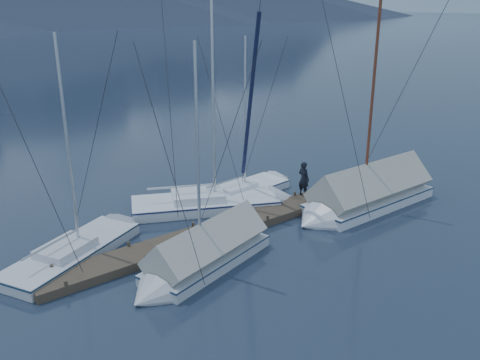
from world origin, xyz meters
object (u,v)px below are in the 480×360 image
at_px(sailboat_covered_far, 198,259).
at_px(sailboat_open_mid, 226,203).
at_px(person, 304,179).
at_px(sailboat_open_right, 251,189).
at_px(sailboat_open_left, 88,245).
at_px(sailboat_covered_near, 361,198).

bearing_deg(sailboat_covered_far, sailboat_open_mid, 43.87).
bearing_deg(person, sailboat_covered_far, 102.74).
bearing_deg(sailboat_open_right, sailboat_open_left, -173.63).
height_order(sailboat_open_mid, person, sailboat_open_mid).
bearing_deg(person, sailboat_open_mid, 56.88).
bearing_deg(sailboat_open_right, person, -67.59).
xyz_separation_m(sailboat_covered_near, sailboat_covered_far, (-9.48, -0.18, -0.09)).
distance_m(sailboat_open_left, sailboat_covered_near, 12.67).
bearing_deg(sailboat_open_left, sailboat_covered_far, -58.55).
bearing_deg(sailboat_covered_near, sailboat_open_left, 161.70).
xyz_separation_m(sailboat_open_left, sailboat_covered_near, (12.03, -3.98, 0.36)).
distance_m(sailboat_open_mid, sailboat_covered_far, 6.22).
bearing_deg(sailboat_open_mid, sailboat_open_right, 21.43).
height_order(sailboat_open_mid, sailboat_open_right, sailboat_open_mid).
distance_m(sailboat_open_right, person, 3.11).
distance_m(sailboat_covered_far, person, 8.28).
bearing_deg(sailboat_open_right, sailboat_covered_far, -142.38).
relative_size(sailboat_open_left, sailboat_open_right, 1.06).
relative_size(sailboat_open_mid, sailboat_open_right, 1.23).
distance_m(sailboat_covered_near, sailboat_covered_far, 9.48).
relative_size(sailboat_covered_far, person, 5.20).
xyz_separation_m(sailboat_open_mid, sailboat_covered_far, (-4.48, -4.31, 0.25)).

